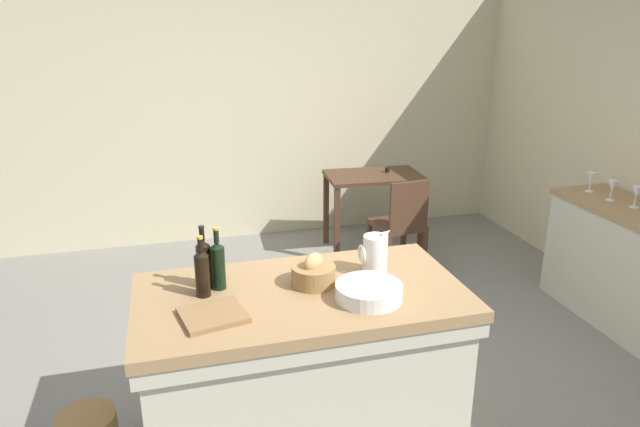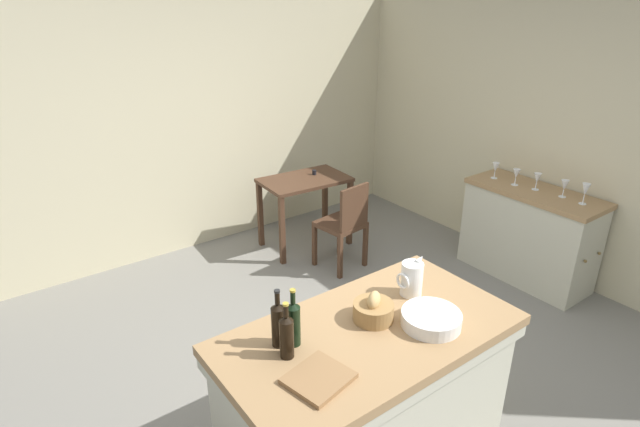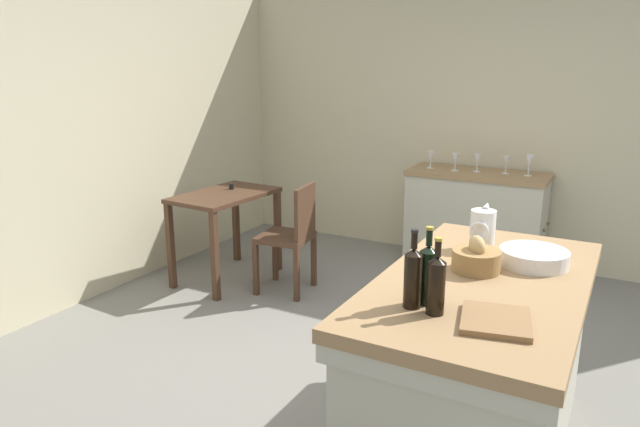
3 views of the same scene
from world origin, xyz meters
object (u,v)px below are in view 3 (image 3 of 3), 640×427
wash_bowl (534,257)px  side_cabinet (475,220)px  wine_glass_far_left (529,161)px  wine_bottle_green (436,283)px  wine_bottle_amber (413,276)px  writing_desk (225,208)px  wine_bottle_dark (428,273)px  island_table (478,361)px  wine_glass_right (455,159)px  wine_glass_far_right (431,157)px  pitcher (482,229)px  bread_basket (476,259)px  wine_glass_left (507,161)px  wine_glass_middle (478,160)px  cutting_board (496,320)px  wooden_chair (292,234)px

wash_bowl → side_cabinet: bearing=19.9°
wine_glass_far_left → wine_bottle_green: bearing=-176.8°
side_cabinet → wine_bottle_amber: bearing=-170.9°
writing_desk → wine_bottle_dark: 2.92m
island_table → writing_desk: 2.81m
wine_glass_right → wine_glass_far_right: 0.23m
side_cabinet → wine_bottle_green: size_ratio=3.97×
side_cabinet → wine_glass_far_right: (-0.03, 0.43, 0.55)m
pitcher → wine_bottle_green: wine_bottle_green is taller
bread_basket → wine_bottle_dark: (-0.47, 0.08, 0.07)m
island_table → wine_glass_far_right: size_ratio=10.47×
wine_glass_left → wine_bottle_dark: bearing=-174.3°
wine_glass_right → wine_glass_far_right: (0.00, 0.23, 0.00)m
island_table → wine_bottle_green: bearing=170.3°
wine_glass_far_left → pitcher: bearing=-176.4°
wine_glass_far_left → wine_glass_right: (-0.06, 0.62, -0.02)m
wine_glass_right → wine_glass_middle: bearing=-76.0°
cutting_board → writing_desk: bearing=56.4°
cutting_board → wine_bottle_amber: bearing=91.6°
wash_bowl → wine_glass_middle: bearing=20.1°
wooden_chair → wine_glass_far_left: bearing=-49.9°
cutting_board → pitcher: bearing=17.0°
wine_bottle_dark → wine_glass_far_left: bearing=2.1°
wine_glass_left → wine_glass_far_right: (-0.07, 0.66, -0.00)m
wine_bottle_dark → wine_glass_middle: (3.03, 0.55, -0.03)m
wine_bottle_amber → wine_glass_far_right: (3.05, 0.93, -0.04)m
wooden_chair → wine_bottle_amber: wine_bottle_amber is taller
wine_bottle_amber → wine_glass_far_left: bearing=1.4°
wine_glass_right → island_table: bearing=-161.2°
island_table → wine_bottle_green: size_ratio=5.26×
side_cabinet → wine_bottle_dark: wine_bottle_dark is taller
cutting_board → wine_bottle_dark: size_ratio=0.86×
wine_bottle_dark → wine_glass_right: size_ratio=2.09×
island_table → wine_bottle_amber: size_ratio=5.03×
wash_bowl → wine_bottle_green: bearing=162.3°
writing_desk → wine_bottle_green: (-1.78, -2.41, 0.39)m
pitcher → cutting_board: pitcher is taller
wine_bottle_dark → wine_glass_left: bearing=5.7°
side_cabinet → wine_glass_middle: (0.01, 0.02, 0.55)m
cutting_board → wine_glass_far_right: wine_glass_far_right is taller
wine_glass_far_right → wine_bottle_amber: bearing=-163.0°
island_table → wine_bottle_green: wine_bottle_green is taller
wine_glass_middle → island_table: bearing=-165.3°
wine_bottle_dark → wine_glass_far_left: (3.04, 0.11, -0.02)m
wash_bowl → wine_glass_right: wine_glass_right is taller
writing_desk → wine_glass_right: wine_glass_right is taller
wooden_chair → wash_bowl: (-1.03, -2.00, 0.45)m
island_table → wooden_chair: island_table is taller
wine_glass_far_left → wine_glass_middle: 0.44m
bread_basket → wine_bottle_amber: wine_bottle_amber is taller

